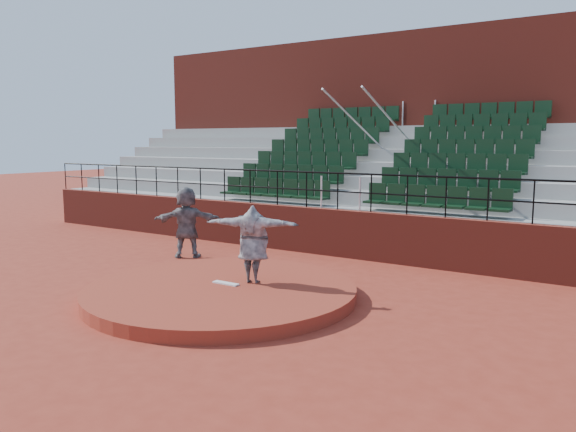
# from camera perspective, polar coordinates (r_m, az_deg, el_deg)

# --- Properties ---
(ground) EXTENTS (90.00, 90.00, 0.00)m
(ground) POSITION_cam_1_polar(r_m,az_deg,el_deg) (11.66, -6.79, -8.22)
(ground) COLOR maroon
(ground) RESTS_ON ground
(pitchers_mound) EXTENTS (5.50, 5.50, 0.25)m
(pitchers_mound) POSITION_cam_1_polar(r_m,az_deg,el_deg) (11.63, -6.80, -7.63)
(pitchers_mound) COLOR maroon
(pitchers_mound) RESTS_ON ground
(pitching_rubber) EXTENTS (0.60, 0.15, 0.03)m
(pitching_rubber) POSITION_cam_1_polar(r_m,az_deg,el_deg) (11.70, -6.34, -6.81)
(pitching_rubber) COLOR white
(pitching_rubber) RESTS_ON pitchers_mound
(boundary_wall) EXTENTS (24.00, 0.30, 1.30)m
(boundary_wall) POSITION_cam_1_polar(r_m,az_deg,el_deg) (15.59, 5.02, -1.70)
(boundary_wall) COLOR maroon
(boundary_wall) RESTS_ON ground
(wall_railing) EXTENTS (24.04, 0.05, 1.03)m
(wall_railing) POSITION_cam_1_polar(r_m,az_deg,el_deg) (15.43, 5.08, 3.36)
(wall_railing) COLOR black
(wall_railing) RESTS_ON boundary_wall
(seating_deck) EXTENTS (24.00, 5.97, 4.63)m
(seating_deck) POSITION_cam_1_polar(r_m,az_deg,el_deg) (18.76, 10.30, 2.26)
(seating_deck) COLOR gray
(seating_deck) RESTS_ON ground
(press_box_facade) EXTENTS (24.00, 3.00, 7.10)m
(press_box_facade) POSITION_cam_1_polar(r_m,az_deg,el_deg) (22.39, 14.41, 8.38)
(press_box_facade) COLOR maroon
(press_box_facade) RESTS_ON ground
(pitcher) EXTENTS (2.06, 1.11, 1.62)m
(pitcher) POSITION_cam_1_polar(r_m,az_deg,el_deg) (11.63, -3.57, -2.87)
(pitcher) COLOR black
(pitcher) RESTS_ON pitchers_mound
(fielder) EXTENTS (1.79, 1.56, 1.95)m
(fielder) POSITION_cam_1_polar(r_m,az_deg,el_deg) (15.56, -10.26, -0.60)
(fielder) COLOR black
(fielder) RESTS_ON ground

